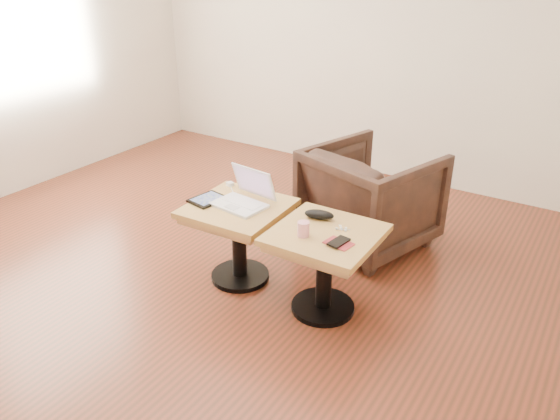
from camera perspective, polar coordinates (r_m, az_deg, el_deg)
The scene contains 11 objects.
room_shell at distance 3.19m, azimuth -9.06°, elevation 14.72°, with size 4.52×4.52×2.71m.
side_table_left at distance 3.40m, azimuth -4.38°, elevation -1.50°, with size 0.60×0.60×0.52m.
side_table_right at distance 3.10m, azimuth 4.72°, elevation -4.40°, with size 0.58×0.58×0.52m.
laptop at distance 3.34m, azimuth -3.78°, elevation 1.33°, with size 0.34×0.32×0.22m.
tablet at distance 3.43m, azimuth -7.56°, elevation 1.11°, with size 0.20×0.24×0.02m.
charging_adapter at distance 3.62m, azimuth -5.25°, elevation 2.73°, with size 0.04×0.04×0.02m, color white.
glasses_case at distance 3.17m, azimuth 4.12°, elevation -0.48°, with size 0.17×0.08×0.05m, color black.
striped_cup at distance 2.97m, azimuth 2.46°, elevation -1.99°, with size 0.07×0.07×0.08m, color #ED3A61.
earbuds_tangle at distance 3.07m, azimuth 6.49°, elevation -1.91°, with size 0.08×0.05×0.01m.
phone_on_sleeve at distance 2.92m, azimuth 6.15°, elevation -3.40°, with size 0.16×0.14×0.02m.
armchair at distance 3.88m, azimuth 9.44°, elevation 1.29°, with size 0.77×0.79×0.72m, color black.
Camera 1 is at (2.09, -2.34, 1.95)m, focal length 35.00 mm.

